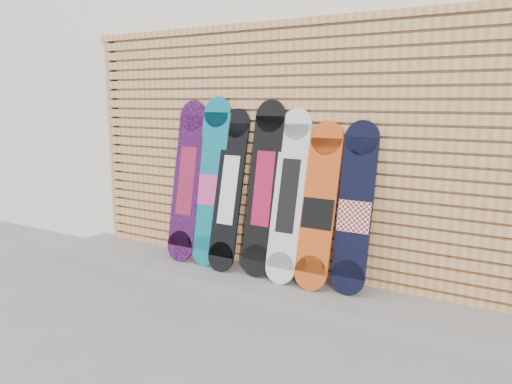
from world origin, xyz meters
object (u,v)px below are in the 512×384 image
snowboard_2 (229,190)px  snowboard_4 (289,196)px  snowboard_0 (187,181)px  snowboard_3 (264,189)px  snowboard_1 (211,183)px  snowboard_6 (355,209)px  snowboard_5 (319,207)px

snowboard_2 → snowboard_4: size_ratio=0.99×
snowboard_0 → snowboard_4: bearing=-0.8°
snowboard_0 → snowboard_3: bearing=0.3°
snowboard_4 → snowboard_1: bearing=178.3°
snowboard_2 → snowboard_6: size_ratio=1.06×
snowboard_4 → snowboard_6: size_ratio=1.06×
snowboard_0 → snowboard_1: snowboard_1 is taller
snowboard_4 → snowboard_6: 0.57m
snowboard_3 → snowboard_5: (0.53, -0.02, -0.09)m
snowboard_2 → snowboard_4: (0.60, 0.00, 0.01)m
snowboard_0 → snowboard_1: bearing=1.7°
snowboard_2 → snowboard_6: snowboard_2 is taller
snowboard_1 → snowboard_3: snowboard_1 is taller
snowboard_1 → snowboard_4: bearing=-1.7°
snowboard_3 → snowboard_6: size_ratio=1.12×
snowboard_3 → snowboard_5: snowboard_3 is taller
snowboard_2 → snowboard_4: snowboard_4 is taller
snowboard_1 → snowboard_5: size_ratio=1.14×
snowboard_0 → snowboard_2: bearing=-2.1°
snowboard_2 → snowboard_6: 1.17m
snowboard_3 → snowboard_4: (0.25, -0.02, -0.04)m
snowboard_0 → snowboard_3: snowboard_3 is taller
snowboard_2 → snowboard_5: snowboard_2 is taller
snowboard_3 → snowboard_0: bearing=-179.7°
snowboard_2 → snowboard_1: bearing=173.2°
snowboard_4 → snowboard_2: bearing=-179.8°
snowboard_2 → snowboard_5: size_ratio=1.07×
snowboard_0 → snowboard_2: (0.50, -0.02, -0.04)m
snowboard_3 → snowboard_6: bearing=0.7°
snowboard_3 → snowboard_5: bearing=-2.4°
snowboard_2 → snowboard_5: 0.88m
snowboard_0 → snowboard_3: 0.84m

